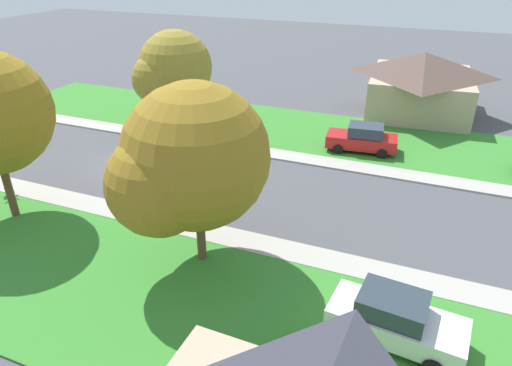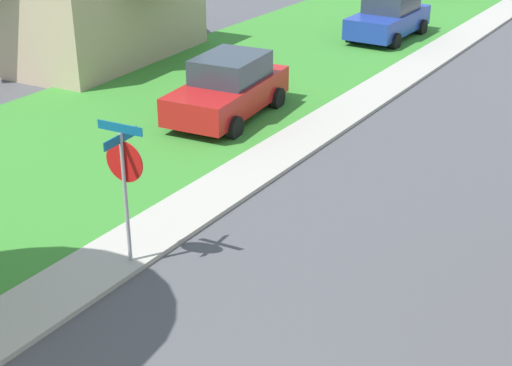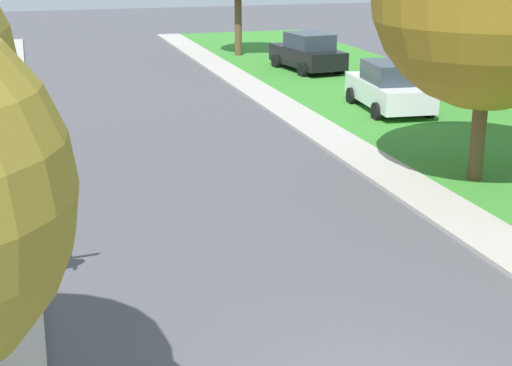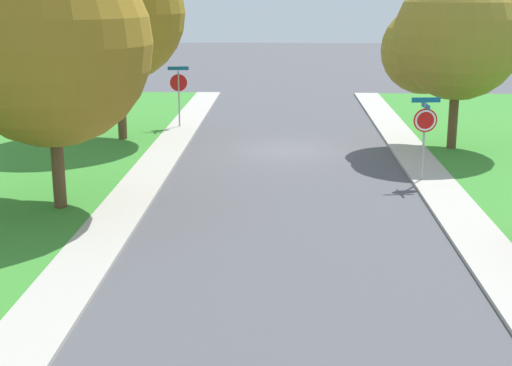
% 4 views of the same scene
% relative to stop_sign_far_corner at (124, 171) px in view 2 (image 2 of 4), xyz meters
% --- Properties ---
extents(sidewalk_west, '(1.40, 56.00, 0.10)m').
position_rel_stop_sign_far_corner_xyz_m(sidewalk_west, '(-0.39, 7.19, -1.84)').
color(sidewalk_west, '#ADA89E').
rests_on(sidewalk_west, ground).
extents(lawn_west, '(8.00, 56.00, 0.08)m').
position_rel_stop_sign_far_corner_xyz_m(lawn_west, '(-5.09, 7.19, -1.85)').
color(lawn_west, '#38842D').
rests_on(lawn_west, ground).
extents(stop_sign_far_corner, '(0.92, 0.92, 2.77)m').
position_rel_stop_sign_far_corner_xyz_m(stop_sign_far_corner, '(0.00, 0.00, 0.00)').
color(stop_sign_far_corner, '#9E9EA3').
rests_on(stop_sign_far_corner, ground).
extents(car_blue_near_corner, '(2.04, 4.30, 1.76)m').
position_rel_stop_sign_far_corner_xyz_m(car_blue_near_corner, '(-2.84, 18.22, -1.01)').
color(car_blue_near_corner, '#1E389E').
rests_on(car_blue_near_corner, ground).
extents(car_red_behind_trees, '(2.40, 4.48, 1.76)m').
position_rel_stop_sign_far_corner_xyz_m(car_red_behind_trees, '(-2.96, 7.45, -1.01)').
color(car_red_behind_trees, red).
rests_on(car_red_behind_trees, ground).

